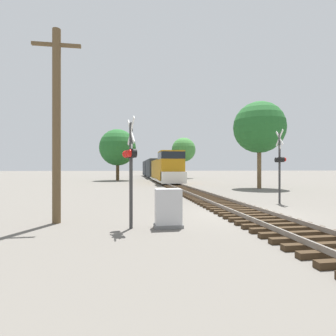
{
  "coord_description": "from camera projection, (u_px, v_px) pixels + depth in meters",
  "views": [
    {
      "loc": [
        -5.14,
        -11.22,
        2.1
      ],
      "look_at": [
        -2.45,
        6.95,
        2.11
      ],
      "focal_mm": 28.0,
      "sensor_mm": 36.0,
      "label": 1
    }
  ],
  "objects": [
    {
      "name": "ground_plane",
      "position": [
        244.0,
        214.0,
        11.85
      ],
      "size": [
        400.0,
        400.0,
        0.0
      ],
      "primitive_type": "plane",
      "color": "#666059"
    },
    {
      "name": "rail_track_bed",
      "position": [
        244.0,
        211.0,
        11.85
      ],
      "size": [
        2.6,
        160.0,
        0.31
      ],
      "color": "#382819",
      "rests_on": "ground"
    },
    {
      "name": "freight_train",
      "position": [
        155.0,
        169.0,
        52.52
      ],
      "size": [
        2.91,
        45.92,
        4.23
      ],
      "color": "#B77A14",
      "rests_on": "ground"
    },
    {
      "name": "crossing_signal_near",
      "position": [
        130.0,
        159.0,
        9.08
      ],
      "size": [
        0.51,
        1.01,
        3.85
      ],
      "rotation": [
        0.0,
        0.0,
        -1.33
      ],
      "color": "#333333",
      "rests_on": "ground"
    },
    {
      "name": "crossing_signal_far",
      "position": [
        280.0,
        162.0,
        15.55
      ],
      "size": [
        0.41,
        1.01,
        4.36
      ],
      "rotation": [
        0.0,
        0.0,
        1.46
      ],
      "color": "#333333",
      "rests_on": "ground"
    },
    {
      "name": "relay_cabinet",
      "position": [
        168.0,
        208.0,
        9.25
      ],
      "size": [
        1.01,
        0.6,
        1.37
      ],
      "color": "slate",
      "rests_on": "ground"
    },
    {
      "name": "utility_pole",
      "position": [
        57.0,
        123.0,
        9.99
      ],
      "size": [
        1.8,
        0.31,
        7.41
      ],
      "color": "brown",
      "rests_on": "ground"
    },
    {
      "name": "tree_far_right",
      "position": [
        259.0,
        128.0,
        27.06
      ],
      "size": [
        5.3,
        5.3,
        8.98
      ],
      "color": "brown",
      "rests_on": "ground"
    },
    {
      "name": "tree_mid_background",
      "position": [
        118.0,
        148.0,
        44.4
      ],
      "size": [
        6.17,
        6.17,
        8.72
      ],
      "color": "#473521",
      "rests_on": "ground"
    },
    {
      "name": "tree_deep_background",
      "position": [
        184.0,
        150.0,
        54.67
      ],
      "size": [
        5.0,
        5.0,
        8.46
      ],
      "color": "brown",
      "rests_on": "ground"
    }
  ]
}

